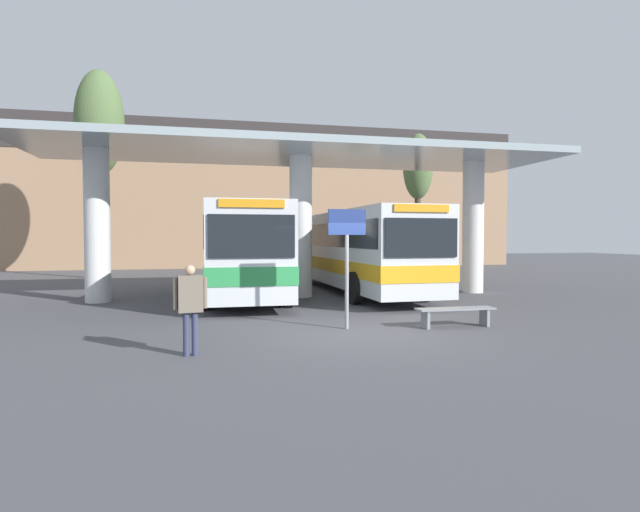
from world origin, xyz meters
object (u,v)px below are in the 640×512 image
transit_bus_left_bay (241,248)px  pedestrian_waiting (190,301)px  poplar_tree_behind_right (418,170)px  info_sign_platform (347,243)px  transit_bus_center_bay (354,248)px  poplar_tree_behind_left (99,124)px  parked_car_street (399,254)px  waiting_bench_near_pillar (455,312)px

transit_bus_left_bay → pedestrian_waiting: size_ratio=6.31×
pedestrian_waiting → poplar_tree_behind_right: (13.03, 19.60, 5.33)m
transit_bus_left_bay → info_sign_platform: (2.00, -7.11, 0.23)m
transit_bus_center_bay → poplar_tree_behind_right: (6.99, 9.71, 4.59)m
poplar_tree_behind_left → poplar_tree_behind_right: bearing=2.9°
parked_car_street → poplar_tree_behind_right: bearing=-97.1°
info_sign_platform → poplar_tree_behind_right: size_ratio=0.33×
transit_bus_left_bay → info_sign_platform: transit_bus_left_bay is taller
transit_bus_left_bay → transit_bus_center_bay: transit_bus_left_bay is taller
transit_bus_left_bay → poplar_tree_behind_right: poplar_tree_behind_right is taller
transit_bus_left_bay → parked_car_street: bearing=-128.6°
pedestrian_waiting → info_sign_platform: bearing=21.0°
waiting_bench_near_pillar → transit_bus_left_bay: bearing=121.9°
info_sign_platform → poplar_tree_behind_left: bearing=117.3°
transit_bus_left_bay → pedestrian_waiting: 9.23m
waiting_bench_near_pillar → pedestrian_waiting: pedestrian_waiting is taller
transit_bus_left_bay → poplar_tree_behind_left: bearing=-54.8°
waiting_bench_near_pillar → poplar_tree_behind_right: 20.15m
transit_bus_center_bay → pedestrian_waiting: transit_bus_center_bay is taller
transit_bus_center_bay → poplar_tree_behind_left: size_ratio=1.13×
info_sign_platform → pedestrian_waiting: bearing=-150.7°
poplar_tree_behind_left → transit_bus_center_bay: bearing=-38.2°
transit_bus_left_bay → info_sign_platform: 7.39m
poplar_tree_behind_left → transit_bus_left_bay: bearing=-55.3°
waiting_bench_near_pillar → info_sign_platform: bearing=172.8°
transit_bus_center_bay → poplar_tree_behind_left: (-11.17, 8.78, 6.28)m
transit_bus_left_bay → pedestrian_waiting: (-1.50, -9.08, -0.77)m
info_sign_platform → parked_car_street: (10.01, 21.87, -1.03)m
waiting_bench_near_pillar → pedestrian_waiting: size_ratio=1.17×
poplar_tree_behind_left → parked_car_street: bearing=15.5°
info_sign_platform → parked_car_street: 24.07m
transit_bus_center_bay → parked_car_street: 15.85m
pedestrian_waiting → poplar_tree_behind_left: 20.59m
info_sign_platform → pedestrian_waiting: info_sign_platform is taller
info_sign_platform → pedestrian_waiting: 4.14m
transit_bus_left_bay → waiting_bench_near_pillar: size_ratio=5.39×
poplar_tree_behind_left → parked_car_street: (18.64, 5.17, -7.05)m
pedestrian_waiting → poplar_tree_behind_left: poplar_tree_behind_left is taller
transit_bus_center_bay → waiting_bench_near_pillar: bearing=88.9°
transit_bus_center_bay → waiting_bench_near_pillar: (0.08, -8.24, -1.40)m
pedestrian_waiting → parked_car_street: 27.40m
transit_bus_center_bay → transit_bus_left_bay: bearing=8.4°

